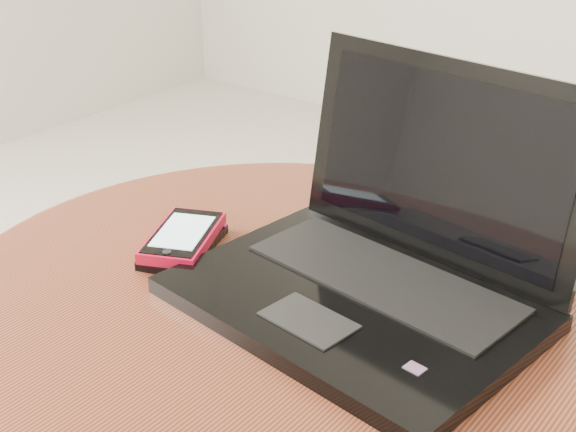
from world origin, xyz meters
The scene contains 4 objects.
table centered at (-0.11, 0.09, 0.44)m, with size 0.70×0.70×0.56m.
laptop centered at (-0.03, 0.14, 0.59)m, with size 0.36×0.31×0.22m.
phone_black centered at (-0.24, 0.10, 0.56)m, with size 0.09×0.13×0.01m.
phone_pink centered at (-0.25, 0.10, 0.57)m, with size 0.11×0.13×0.01m.
Camera 1 is at (0.32, -0.45, 0.97)m, focal length 50.39 mm.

